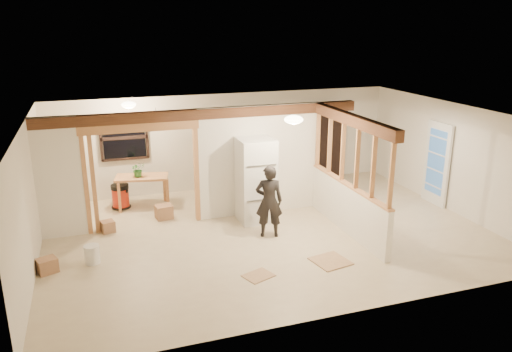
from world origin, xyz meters
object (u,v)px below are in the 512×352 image
object	(u,v)px
refrigerator	(256,180)
woman	(269,201)
work_table	(143,191)
shop_vac	(120,196)
bookshelf	(324,145)

from	to	relation	value
refrigerator	woman	xyz separation A→B (m)	(-0.03, -0.91, -0.17)
work_table	shop_vac	xyz separation A→B (m)	(-0.51, 0.07, -0.09)
refrigerator	shop_vac	distance (m)	3.36
woman	work_table	world-z (taller)	woman
work_table	bookshelf	xyz separation A→B (m)	(5.05, 0.59, 0.61)
refrigerator	shop_vac	world-z (taller)	refrigerator
work_table	bookshelf	size ratio (longest dim) A/B	0.61
refrigerator	work_table	size ratio (longest dim) A/B	1.53
work_table	bookshelf	world-z (taller)	bookshelf
refrigerator	shop_vac	size ratio (longest dim) A/B	3.14
work_table	shop_vac	distance (m)	0.53
woman	shop_vac	bearing A→B (deg)	-25.83
shop_vac	bookshelf	world-z (taller)	bookshelf
woman	bookshelf	distance (m)	4.22
refrigerator	woman	world-z (taller)	refrigerator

